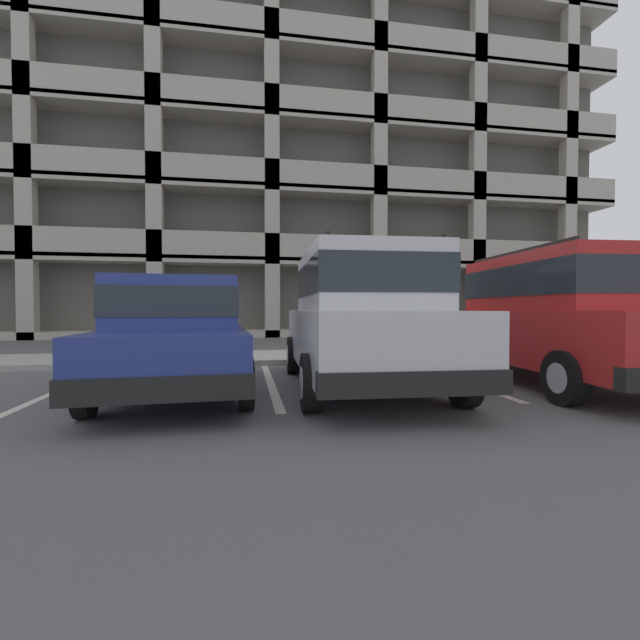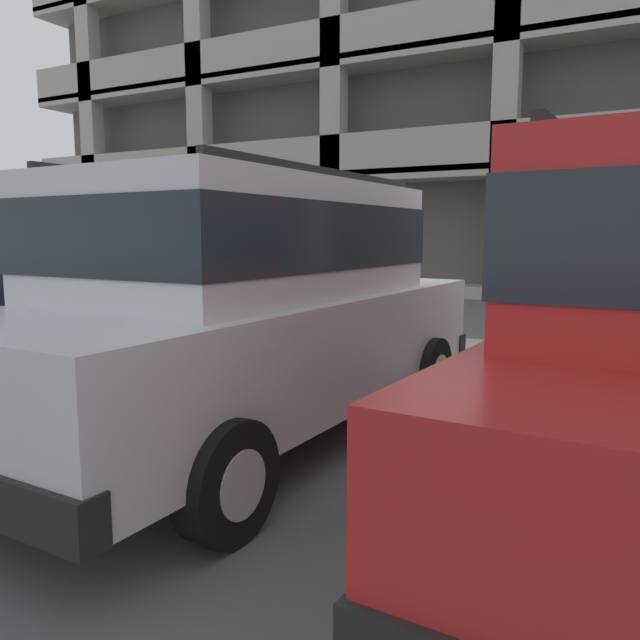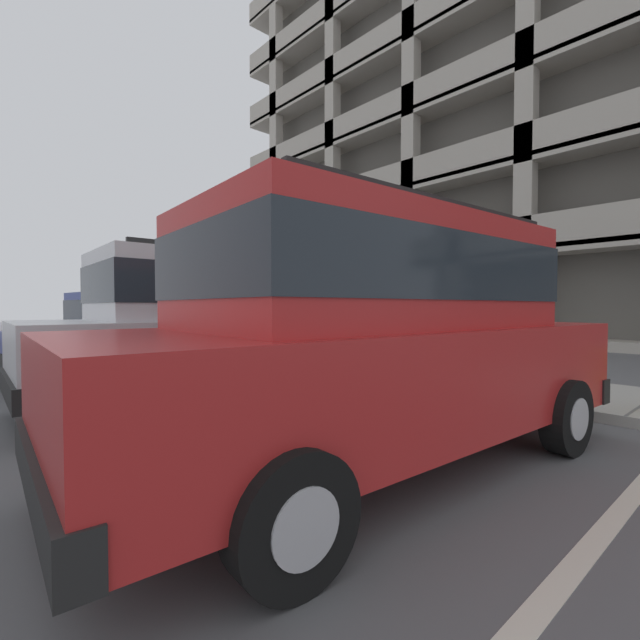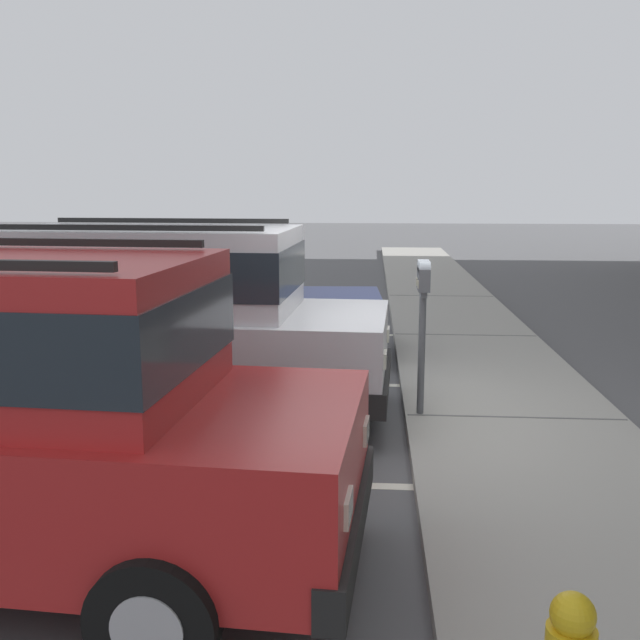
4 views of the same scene
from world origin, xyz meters
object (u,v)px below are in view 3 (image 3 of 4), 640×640
at_px(red_sedan, 149,333).
at_px(parking_meter_near, 356,308).
at_px(dark_hatchback, 374,332).
at_px(silver_suv, 215,322).
at_px(parking_garage, 580,117).

bearing_deg(red_sedan, parking_meter_near, 41.65).
height_order(red_sedan, parking_meter_near, parking_meter_near).
height_order(dark_hatchback, parking_meter_near, dark_hatchback).
height_order(red_sedan, dark_hatchback, dark_hatchback).
relative_size(silver_suv, parking_meter_near, 3.13).
bearing_deg(parking_meter_near, parking_garage, 92.87).
bearing_deg(silver_suv, dark_hatchback, -1.52).
bearing_deg(parking_garage, red_sedan, -96.77).
height_order(parking_meter_near, parking_garage, parking_garage).
xyz_separation_m(dark_hatchback, parking_garage, (-3.64, 17.05, 7.95)).
relative_size(dark_hatchback, parking_garage, 0.15).
xyz_separation_m(red_sedan, parking_garage, (1.99, 16.79, 8.21)).
height_order(silver_suv, parking_garage, parking_garage).
relative_size(dark_hatchback, parking_meter_near, 3.15).
bearing_deg(parking_meter_near, dark_hatchback, -45.08).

